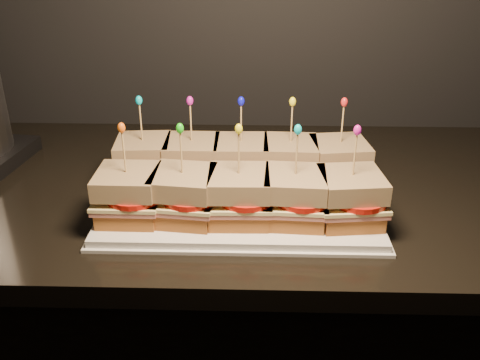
{
  "coord_description": "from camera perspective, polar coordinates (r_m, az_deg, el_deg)",
  "views": [
    {
      "loc": [
        -0.97,
        0.75,
        1.4
      ],
      "look_at": [
        -0.99,
        1.58,
        0.99
      ],
      "focal_mm": 40.0,
      "sensor_mm": 36.0,
      "label": 1
    }
  ],
  "objects": [
    {
      "name": "sandwich_2_bread_top",
      "position": [
        0.97,
        0.11,
        3.29
      ],
      "size": [
        0.1,
        0.1,
        0.03
      ],
      "primitive_type": "cube",
      "rotation": [
        0.0,
        0.0,
        0.02
      ],
      "color": "#4F270E",
      "rests_on": "sandwich_2_tomato"
    },
    {
      "name": "sandwich_7_bread_top",
      "position": [
        0.85,
        -0.13,
        -0.29
      ],
      "size": [
        0.1,
        0.1,
        0.03
      ],
      "primitive_type": "cube",
      "rotation": [
        0.0,
        0.0,
        0.02
      ],
      "color": "#4F270E",
      "rests_on": "sandwich_7_tomato"
    },
    {
      "name": "sandwich_1_bread_top",
      "position": [
        0.98,
        -5.15,
        3.33
      ],
      "size": [
        0.1,
        0.1,
        0.03
      ],
      "primitive_type": "cube",
      "rotation": [
        0.0,
        0.0,
        -0.0
      ],
      "color": "#4F270E",
      "rests_on": "sandwich_1_tomato"
    },
    {
      "name": "sandwich_9_bread_top",
      "position": [
        0.87,
        11.83,
        -0.43
      ],
      "size": [
        0.11,
        0.11,
        0.03
      ],
      "primitive_type": "cube",
      "rotation": [
        0.0,
        0.0,
        0.11
      ],
      "color": "#4F270E",
      "rests_on": "sandwich_9_tomato"
    },
    {
      "name": "sandwich_7_cheese",
      "position": [
        0.87,
        -0.13,
        -1.97
      ],
      "size": [
        0.11,
        0.1,
        0.01
      ],
      "primitive_type": "cube",
      "rotation": [
        0.0,
        0.0,
        0.02
      ],
      "color": "#F3E395",
      "rests_on": "sandwich_7_ham"
    },
    {
      "name": "platter_rim",
      "position": [
        0.95,
        -0.0,
        -2.81
      ],
      "size": [
        0.48,
        0.3,
        0.01
      ],
      "primitive_type": "cube",
      "color": "white",
      "rests_on": "granite_slab"
    },
    {
      "name": "sandwich_6_tomato",
      "position": [
        0.86,
        -5.32,
        -1.64
      ],
      "size": [
        0.09,
        0.09,
        0.01
      ],
      "primitive_type": "cylinder",
      "color": "red",
      "rests_on": "sandwich_6_cheese"
    },
    {
      "name": "sandwich_1_bread_bot",
      "position": [
        1.0,
        -5.03,
        0.56
      ],
      "size": [
        0.1,
        0.1,
        0.03
      ],
      "primitive_type": "cube",
      "rotation": [
        0.0,
        0.0,
        -0.0
      ],
      "color": "brown",
      "rests_on": "platter"
    },
    {
      "name": "sandwich_5_frill",
      "position": [
        0.84,
        -12.54,
        5.46
      ],
      "size": [
        0.01,
        0.01,
        0.02
      ],
      "primitive_type": "ellipsoid",
      "color": "#F1590C",
      "rests_on": "sandwich_5_pick"
    },
    {
      "name": "sandwich_8_frill",
      "position": [
        0.82,
        6.19,
        5.37
      ],
      "size": [
        0.01,
        0.01,
        0.02
      ],
      "primitive_type": "ellipsoid",
      "color": "#07BBC9",
      "rests_on": "sandwich_8_pick"
    },
    {
      "name": "sandwich_8_tomato",
      "position": [
        0.86,
        6.66,
        -1.8
      ],
      "size": [
        0.09,
        0.09,
        0.01
      ],
      "primitive_type": "cylinder",
      "color": "red",
      "rests_on": "sandwich_8_cheese"
    },
    {
      "name": "sandwich_5_tomato",
      "position": [
        0.88,
        -11.15,
        -1.54
      ],
      "size": [
        0.09,
        0.09,
        0.01
      ],
      "primitive_type": "cylinder",
      "color": "red",
      "rests_on": "sandwich_5_cheese"
    },
    {
      "name": "sandwich_2_tomato",
      "position": [
        0.98,
        0.81,
        2.01
      ],
      "size": [
        0.09,
        0.09,
        0.01
      ],
      "primitive_type": "cylinder",
      "color": "red",
      "rests_on": "sandwich_2_cheese"
    },
    {
      "name": "sandwich_7_tomato",
      "position": [
        0.86,
        0.66,
        -1.73
      ],
      "size": [
        0.09,
        0.09,
        0.01
      ],
      "primitive_type": "cylinder",
      "color": "red",
      "rests_on": "sandwich_7_cheese"
    },
    {
      "name": "sandwich_1_cheese",
      "position": [
        0.99,
        -5.08,
        1.82
      ],
      "size": [
        0.11,
        0.1,
        0.01
      ],
      "primitive_type": "cube",
      "rotation": [
        0.0,
        0.0,
        -0.0
      ],
      "color": "#F3E395",
      "rests_on": "sandwich_1_ham"
    },
    {
      "name": "sandwich_3_pick",
      "position": [
        0.96,
        5.51,
        5.76
      ],
      "size": [
        0.0,
        0.0,
        0.09
      ],
      "primitive_type": "cylinder",
      "color": "tan",
      "rests_on": "sandwich_3_bread_top"
    },
    {
      "name": "sandwich_0_ham",
      "position": [
        1.01,
        -10.13,
        1.5
      ],
      "size": [
        0.11,
        0.11,
        0.01
      ],
      "primitive_type": "cube",
      "rotation": [
        0.0,
        0.0,
        0.07
      ],
      "color": "#C36154",
      "rests_on": "sandwich_0_bread_bot"
    },
    {
      "name": "sandwich_0_pick",
      "position": [
        0.98,
        -10.51,
        5.85
      ],
      "size": [
        0.0,
        0.0,
        0.09
      ],
      "primitive_type": "cylinder",
      "color": "tan",
      "rests_on": "sandwich_0_bread_top"
    },
    {
      "name": "sandwich_5_cheese",
      "position": [
        0.89,
        -11.79,
        -1.77
      ],
      "size": [
        0.11,
        0.1,
        0.01
      ],
      "primitive_type": "cube",
      "rotation": [
        0.0,
        0.0,
        -0.01
      ],
      "color": "#F3E395",
      "rests_on": "sandwich_5_ham"
    },
    {
      "name": "sandwich_8_bread_top",
      "position": [
        0.85,
        5.9,
        -0.36
      ],
      "size": [
        0.1,
        0.1,
        0.03
      ],
      "primitive_type": "cube",
      "rotation": [
        0.0,
        0.0,
        -0.06
      ],
      "color": "#4F270E",
      "rests_on": "sandwich_8_tomato"
    },
    {
      "name": "sandwich_8_ham",
      "position": [
        0.87,
        5.79,
        -2.45
      ],
      "size": [
        0.11,
        0.11,
        0.01
      ],
      "primitive_type": "cube",
      "rotation": [
        0.0,
        0.0,
        -0.06
      ],
      "color": "#C36154",
      "rests_on": "sandwich_8_bread_bot"
    },
    {
      "name": "platter",
      "position": [
        0.95,
        -0.0,
        -2.49
      ],
      "size": [
        0.47,
        0.29,
        0.02
      ],
      "primitive_type": "cube",
      "color": "white",
      "rests_on": "granite_slab"
    },
    {
      "name": "sandwich_5_bread_top",
      "position": [
        0.88,
        -11.96,
        -0.13
      ],
      "size": [
        0.1,
        0.1,
        0.03
      ],
      "primitive_type": "cube",
      "rotation": [
        0.0,
        0.0,
        -0.01
      ],
      "color": "#4F270E",
      "rests_on": "sandwich_5_tomato"
    },
    {
      "name": "sandwich_9_cheese",
      "position": [
        0.88,
        11.66,
        -2.09
      ],
      "size": [
        0.12,
        0.11,
        0.01
      ],
      "primitive_type": "cube",
      "rotation": [
        0.0,
        0.0,
        0.11
      ],
      "color": "#F3E395",
      "rests_on": "sandwich_9_ham"
    },
    {
      "name": "sandwich_1_tomato",
      "position": [
        0.98,
        -4.44,
        2.06
      ],
      "size": [
        0.09,
        0.09,
        0.01
      ],
      "primitive_type": "cylinder",
      "color": "red",
      "rests_on": "sandwich_1_cheese"
    },
    {
      "name": "sandwich_6_pick",
      "position": [
        0.84,
        -6.28,
        2.63
      ],
      "size": [
        0.0,
        0.0,
        0.09
      ],
      "primitive_type": "cylinder",
      "color": "tan",
      "rests_on": "sandwich_6_bread_top"
    },
    {
      "name": "sandwich_7_frill",
      "position": [
        0.82,
        -0.14,
        5.47
      ],
      "size": [
        0.01,
        0.01,
        0.02
      ],
      "primitive_type": "ellipsoid",
      "color": "yellow",
      "rests_on": "sandwich_7_pick"
    },
    {
      "name": "sandwich_2_pick",
      "position": [
        0.96,
        0.12,
        5.84
      ],
      "size": [
        0.0,
        0.0,
        0.09
      ],
      "primitive_type": "cylinder",
      "color": "tan",
      "rests_on": "sandwich_2_bread_top"
    },
    {
      "name": "sandwich_0_frill",
      "position": [
        0.96,
        -10.73,
        8.35
      ],
      "size": [
        0.01,
        0.01,
        0.02
      ],
      "primitive_type": "ellipsoid",
      "color": "#04B6CB",
      "rests_on": "sandwich_0_pick"
    },
    {
      "name": "sandwich_6_bread_top",
      "position": [
        0.86,
        -6.12,
        -0.21
      ],
      "size": [
        0.11,
        0.11,
        0.03
      ],
      "primitive_type": "cube",
      "rotation": [
        0.0,
        0.0,
        -0.11
      ],
      "color": "#4F270E",
      "rests_on": "sandwich_6_tomato"
    },
    {
      "name": "sandwich_4_cheese",
      "position": [
        1.0,
        10.48,
        1.61
      ],
      "size": [
        0.12,
        0.12,
        0.01
      ],
      "primitive_type": "cube",
      "rotation": [
        0.0,
        0.0,
        0.13
      ],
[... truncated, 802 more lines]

